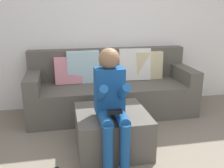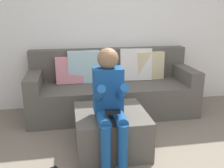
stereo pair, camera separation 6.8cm
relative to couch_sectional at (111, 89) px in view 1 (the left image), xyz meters
name	(u,v)px [view 1 (the left image)]	position (x,y,z in m)	size (l,w,h in m)	color
wall_back	(114,21)	(0.12, 0.41, 0.97)	(5.29, 0.10, 2.64)	white
couch_sectional	(111,89)	(0.00, 0.00, 0.00)	(2.38, 0.85, 0.93)	#59544C
ottoman	(112,130)	(-0.20, -1.04, -0.13)	(0.76, 0.76, 0.44)	#59544C
person_seated	(111,100)	(-0.24, -1.24, 0.30)	(0.29, 0.63, 1.15)	#194C8C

